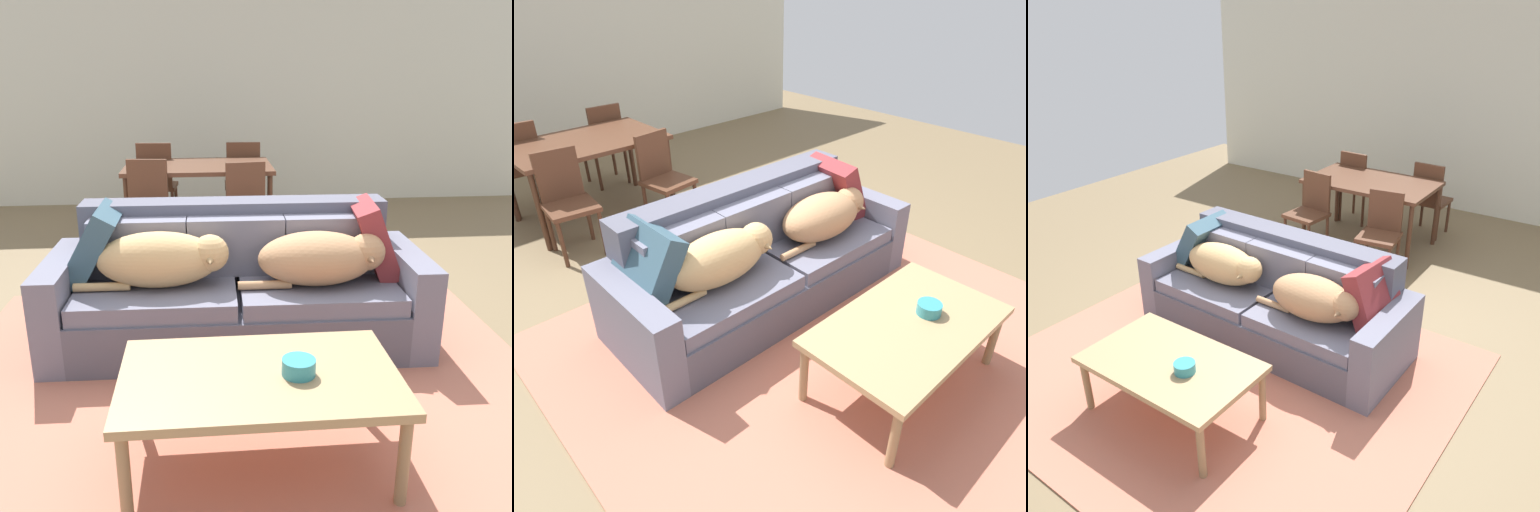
% 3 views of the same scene
% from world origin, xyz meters
% --- Properties ---
extents(ground_plane, '(10.00, 10.00, 0.00)m').
position_xyz_m(ground_plane, '(0.00, 0.00, 0.00)').
color(ground_plane, olive).
extents(back_partition, '(8.00, 0.12, 2.70)m').
position_xyz_m(back_partition, '(0.00, 4.00, 1.35)').
color(back_partition, beige).
rests_on(back_partition, ground).
extents(area_rug, '(3.41, 2.97, 0.01)m').
position_xyz_m(area_rug, '(-0.13, -0.65, 0.01)').
color(area_rug, '#C17058').
rests_on(area_rug, ground).
extents(couch, '(2.31, 0.91, 0.85)m').
position_xyz_m(couch, '(-0.13, 0.02, 0.33)').
color(couch, '#575766').
rests_on(couch, ground).
extents(dog_on_left_cushion, '(0.91, 0.37, 0.33)m').
position_xyz_m(dog_on_left_cushion, '(-0.57, -0.11, 0.59)').
color(dog_on_left_cushion, tan).
rests_on(dog_on_left_cushion, couch).
extents(dog_on_right_cushion, '(0.88, 0.41, 0.32)m').
position_xyz_m(dog_on_right_cushion, '(0.37, -0.16, 0.59)').
color(dog_on_right_cushion, tan).
rests_on(dog_on_right_cushion, couch).
extents(throw_pillow_by_left_arm, '(0.36, 0.48, 0.48)m').
position_xyz_m(throw_pillow_by_left_arm, '(-1.01, 0.08, 0.64)').
color(throw_pillow_by_left_arm, '#375667').
rests_on(throw_pillow_by_left_arm, couch).
extents(throw_pillow_by_right_arm, '(0.35, 0.50, 0.49)m').
position_xyz_m(throw_pillow_by_right_arm, '(0.74, 0.05, 0.64)').
color(throw_pillow_by_right_arm, maroon).
rests_on(throw_pillow_by_right_arm, couch).
extents(coffee_table, '(1.17, 0.70, 0.45)m').
position_xyz_m(coffee_table, '(-0.11, -1.22, 0.41)').
color(coffee_table, tan).
rests_on(coffee_table, ground).
extents(bowl_on_coffee_table, '(0.14, 0.14, 0.07)m').
position_xyz_m(bowl_on_coffee_table, '(0.05, -1.25, 0.49)').
color(bowl_on_coffee_table, teal).
rests_on(bowl_on_coffee_table, coffee_table).
extents(dining_table, '(1.41, 0.89, 0.77)m').
position_xyz_m(dining_table, '(-0.37, 2.22, 0.70)').
color(dining_table, '#563321').
rests_on(dining_table, ground).
extents(dining_chair_near_left, '(0.44, 0.44, 0.90)m').
position_xyz_m(dining_chair_near_left, '(-0.84, 1.67, 0.50)').
color(dining_chair_near_left, '#563321').
rests_on(dining_chair_near_left, ground).
extents(dining_chair_near_right, '(0.45, 0.45, 0.87)m').
position_xyz_m(dining_chair_near_right, '(0.07, 1.60, 0.48)').
color(dining_chair_near_right, '#563321').
rests_on(dining_chair_near_right, ground).
extents(dining_chair_far_left, '(0.42, 0.42, 0.93)m').
position_xyz_m(dining_chair_far_left, '(-0.82, 2.74, 0.51)').
color(dining_chair_far_left, '#563321').
rests_on(dining_chair_far_left, ground).
extents(dining_chair_far_right, '(0.41, 0.41, 0.92)m').
position_xyz_m(dining_chair_far_right, '(0.11, 2.83, 0.50)').
color(dining_chair_far_right, '#563321').
rests_on(dining_chair_far_right, ground).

